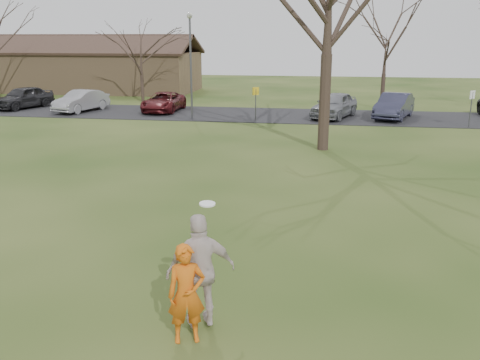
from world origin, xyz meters
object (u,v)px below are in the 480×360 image
(car_1, at_px, (81,101))
(building, at_px, (87,70))
(car_0, at_px, (23,97))
(car_4, at_px, (334,105))
(car_5, at_px, (394,106))
(car_2, at_px, (164,102))
(lamp_post, at_px, (191,53))
(player_defender, at_px, (186,294))
(catching_play, at_px, (201,271))

(car_1, xyz_separation_m, building, (-5.80, 13.47, 1.18))
(car_0, height_order, building, building)
(car_4, relative_size, car_5, 0.99)
(car_4, bearing_deg, car_0, -162.36)
(car_1, height_order, car_4, car_4)
(car_2, bearing_deg, car_0, -179.87)
(car_5, bearing_deg, car_4, -157.05)
(building, height_order, lamp_post, lamp_post)
(car_0, bearing_deg, player_defender, -37.59)
(car_5, relative_size, building, 0.23)
(player_defender, bearing_deg, lamp_post, 84.04)
(player_defender, bearing_deg, car_5, 55.80)
(player_defender, bearing_deg, car_1, 98.97)
(player_defender, height_order, car_0, player_defender)
(player_defender, relative_size, catching_play, 0.77)
(car_0, height_order, car_5, car_0)
(player_defender, xyz_separation_m, car_5, (6.38, 25.50, -0.05))
(car_4, height_order, building, building)
(car_1, distance_m, car_4, 16.82)
(player_defender, distance_m, car_0, 32.19)
(player_defender, distance_m, car_2, 27.53)
(car_0, bearing_deg, catching_play, -36.95)
(car_0, distance_m, car_2, 10.24)
(car_0, relative_size, catching_play, 2.03)
(car_2, bearing_deg, car_4, -4.68)
(catching_play, xyz_separation_m, building, (-20.03, 38.33, 0.84))
(car_0, xyz_separation_m, lamp_post, (12.95, -2.87, 3.16))
(car_4, xyz_separation_m, catching_play, (-2.59, -24.83, 0.27))
(car_0, distance_m, catching_play, 31.95)
(car_2, distance_m, car_5, 14.99)
(player_defender, bearing_deg, car_4, 63.64)
(car_4, bearing_deg, catching_play, -76.01)
(car_2, height_order, catching_play, catching_play)
(catching_play, bearing_deg, building, 117.59)
(player_defender, distance_m, car_4, 25.39)
(car_5, distance_m, lamp_post, 12.86)
(car_0, xyz_separation_m, building, (-1.05, 12.63, 1.13))
(player_defender, xyz_separation_m, car_0, (-18.83, 26.11, -0.05))
(car_1, distance_m, car_2, 5.55)
(car_2, height_order, car_4, car_4)
(car_5, bearing_deg, car_2, -163.71)
(car_4, xyz_separation_m, car_5, (3.63, 0.27, -0.02))
(car_4, height_order, car_5, car_4)
(catching_play, height_order, building, building)
(player_defender, bearing_deg, car_0, 105.64)
(catching_play, xyz_separation_m, lamp_post, (-6.03, 22.83, 2.88))
(car_1, bearing_deg, car_5, 15.09)
(car_0, bearing_deg, car_5, 15.23)
(catching_play, height_order, lamp_post, lamp_post)
(car_1, bearing_deg, car_2, 23.58)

